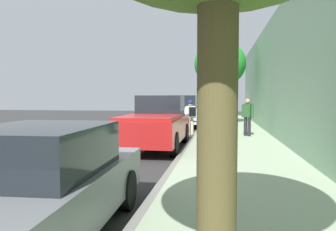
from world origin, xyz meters
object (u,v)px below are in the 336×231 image
at_px(parked_sedan_grey_second, 39,185).
at_px(bicycle_at_curb, 187,126).
at_px(street_tree_mid_block, 220,64).
at_px(pedestrian_on_phone, 247,115).
at_px(parked_pickup_red_mid, 157,124).
at_px(parked_suv_silver_far, 183,111).
at_px(cyclist_with_backpack, 191,114).

distance_m(parked_sedan_grey_second, bicycle_at_curb, 13.07).
distance_m(street_tree_mid_block, pedestrian_on_phone, 7.29).
relative_size(parked_pickup_red_mid, parked_suv_silver_far, 1.12).
distance_m(parked_pickup_red_mid, street_tree_mid_block, 10.61).
xyz_separation_m(parked_sedan_grey_second, parked_suv_silver_far, (0.02, 17.06, 0.27)).
height_order(parked_pickup_red_mid, street_tree_mid_block, street_tree_mid_block).
bearing_deg(parked_sedan_grey_second, parked_pickup_red_mid, 90.03).
xyz_separation_m(parked_pickup_red_mid, pedestrian_on_phone, (3.55, 3.32, 0.19)).
relative_size(bicycle_at_curb, pedestrian_on_phone, 0.80).
xyz_separation_m(parked_pickup_red_mid, street_tree_mid_block, (2.29, 9.87, 3.12)).
bearing_deg(parked_suv_silver_far, pedestrian_on_phone, -57.88).
relative_size(bicycle_at_curb, street_tree_mid_block, 0.25).
relative_size(parked_suv_silver_far, cyclist_with_backpack, 2.72).
height_order(bicycle_at_curb, pedestrian_on_phone, pedestrian_on_phone).
bearing_deg(cyclist_with_backpack, parked_sedan_grey_second, -93.96).
bearing_deg(parked_pickup_red_mid, cyclist_with_backpack, 78.87).
height_order(bicycle_at_curb, cyclist_with_backpack, cyclist_with_backpack).
height_order(parked_pickup_red_mid, cyclist_with_backpack, parked_pickup_red_mid).
bearing_deg(parked_pickup_red_mid, parked_suv_silver_far, 89.84).
distance_m(parked_suv_silver_far, bicycle_at_curb, 4.11).
bearing_deg(bicycle_at_curb, street_tree_mid_block, 71.77).
bearing_deg(pedestrian_on_phone, parked_sedan_grey_second, -107.19).
xyz_separation_m(parked_sedan_grey_second, street_tree_mid_block, (2.29, 18.01, 3.27)).
xyz_separation_m(parked_suv_silver_far, pedestrian_on_phone, (3.52, -5.61, 0.06)).
xyz_separation_m(parked_sedan_grey_second, cyclist_with_backpack, (0.87, 12.58, 0.31)).
bearing_deg(bicycle_at_curb, parked_pickup_red_mid, -97.66).
bearing_deg(parked_sedan_grey_second, street_tree_mid_block, 82.75).
relative_size(cyclist_with_backpack, street_tree_mid_block, 0.32).
bearing_deg(bicycle_at_curb, pedestrian_on_phone, -28.97).
relative_size(parked_pickup_red_mid, cyclist_with_backpack, 3.05).
relative_size(parked_pickup_red_mid, street_tree_mid_block, 0.98).
distance_m(parked_sedan_grey_second, pedestrian_on_phone, 11.99).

